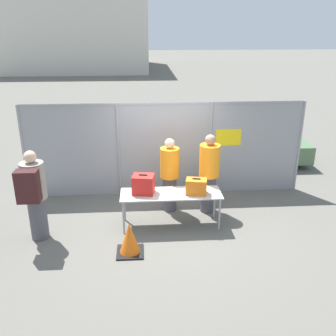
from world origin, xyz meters
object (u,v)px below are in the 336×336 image
at_px(suitcase_red, 143,184).
at_px(traffic_cone, 130,239).
at_px(traveler_hooded, 34,193).
at_px(utility_trailer, 249,150).
at_px(security_worker_near, 170,174).
at_px(security_worker_far, 209,173).
at_px(inspection_table, 171,196).
at_px(suitcase_orange, 196,187).

xyz_separation_m(suitcase_red, traffic_cone, (-0.27, -1.00, -0.64)).
bearing_deg(traveler_hooded, utility_trailer, 19.34).
xyz_separation_m(security_worker_near, utility_trailer, (2.60, 2.89, -0.45)).
bearing_deg(security_worker_near, security_worker_far, 161.15).
relative_size(inspection_table, suitcase_red, 4.32).
relative_size(inspection_table, utility_trailer, 0.47).
distance_m(security_worker_near, utility_trailer, 3.91).
distance_m(inspection_table, security_worker_far, 1.09).
xyz_separation_m(traveler_hooded, security_worker_far, (3.46, 0.97, -0.07)).
height_order(security_worker_far, traffic_cone, security_worker_far).
relative_size(suitcase_orange, security_worker_far, 0.26).
xyz_separation_m(utility_trailer, traffic_cone, (-3.45, -4.57, -0.12)).
xyz_separation_m(suitcase_orange, utility_trailer, (2.13, 3.68, -0.48)).
relative_size(security_worker_far, utility_trailer, 0.41).
distance_m(traveler_hooded, utility_trailer, 6.58).
bearing_deg(inspection_table, suitcase_red, 175.55).
bearing_deg(suitcase_red, inspection_table, -4.45).
distance_m(traveler_hooded, security_worker_far, 3.60).
bearing_deg(utility_trailer, suitcase_orange, -120.06).
height_order(traveler_hooded, security_worker_near, traveler_hooded).
xyz_separation_m(suitcase_orange, security_worker_near, (-0.47, 0.79, -0.03)).
xyz_separation_m(inspection_table, security_worker_far, (0.88, 0.61, 0.23)).
relative_size(inspection_table, security_worker_near, 1.22).
bearing_deg(security_worker_far, suitcase_red, 46.54).
distance_m(security_worker_far, utility_trailer, 3.52).
distance_m(inspection_table, utility_trailer, 4.48).
distance_m(security_worker_far, traffic_cone, 2.39).
height_order(security_worker_near, utility_trailer, security_worker_near).
height_order(suitcase_red, security_worker_far, security_worker_far).
distance_m(suitcase_red, traffic_cone, 1.22).
distance_m(suitcase_orange, traveler_hooded, 3.11).
height_order(utility_trailer, traffic_cone, utility_trailer).
relative_size(utility_trailer, traffic_cone, 7.04).
bearing_deg(security_worker_far, utility_trailer, -95.40).
height_order(inspection_table, suitcase_orange, suitcase_orange).
relative_size(inspection_table, security_worker_far, 1.15).
bearing_deg(inspection_table, security_worker_near, 87.79).
distance_m(security_worker_near, traffic_cone, 1.97).
bearing_deg(security_worker_far, security_worker_near, 17.12).
distance_m(inspection_table, traffic_cone, 1.32).
bearing_deg(security_worker_near, utility_trailer, -143.10).
distance_m(suitcase_red, utility_trailer, 4.81).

